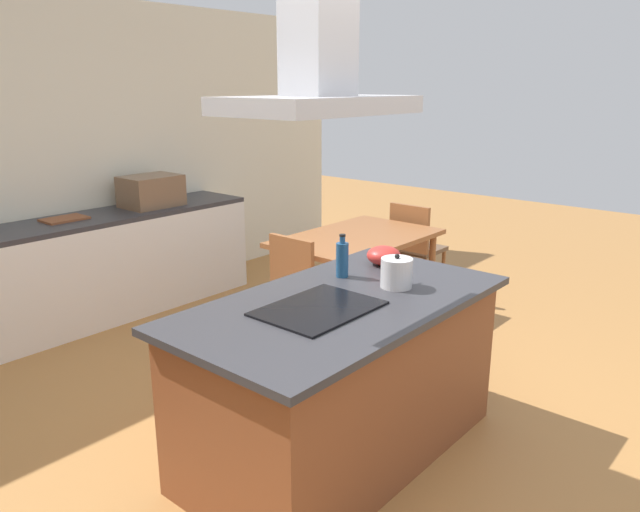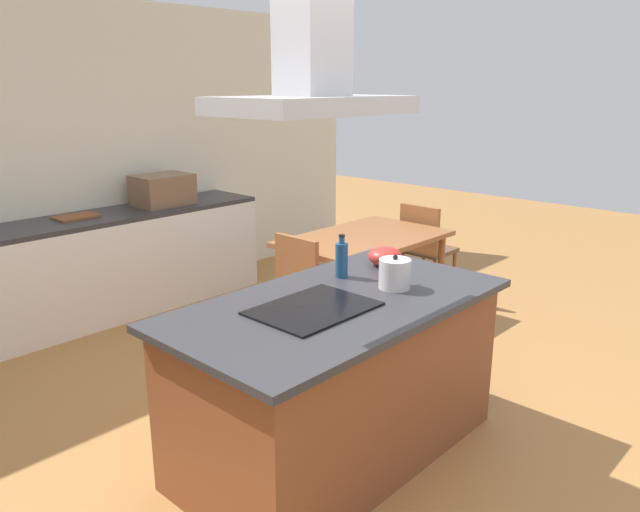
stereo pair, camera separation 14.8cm
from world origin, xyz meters
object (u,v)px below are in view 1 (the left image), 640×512
at_px(cooktop, 319,308).
at_px(cutting_board, 64,219).
at_px(olive_oil_bottle, 342,259).
at_px(tea_kettle, 397,273).
at_px(dining_table, 357,245).
at_px(chair_at_right_end, 414,243).
at_px(countertop_microwave, 151,191).
at_px(chair_at_left_end, 282,290).
at_px(range_hood, 318,56).
at_px(mixing_bowl, 384,255).

height_order(cooktop, cutting_board, cutting_board).
bearing_deg(olive_oil_bottle, tea_kettle, -81.89).
bearing_deg(cutting_board, olive_oil_bottle, -83.81).
bearing_deg(dining_table, chair_at_right_end, -0.00).
relative_size(countertop_microwave, cutting_board, 1.47).
height_order(cooktop, chair_at_right_end, cooktop).
height_order(tea_kettle, chair_at_left_end, tea_kettle).
relative_size(dining_table, chair_at_left_end, 1.57).
relative_size(cooktop, countertop_microwave, 1.20).
relative_size(olive_oil_bottle, dining_table, 0.18).
bearing_deg(range_hood, chair_at_right_end, 22.55).
height_order(tea_kettle, olive_oil_bottle, olive_oil_bottle).
relative_size(mixing_bowl, cutting_board, 0.62).
bearing_deg(chair_at_left_end, dining_table, 0.00).
relative_size(cooktop, range_hood, 0.67).
xyz_separation_m(cooktop, dining_table, (1.82, 1.14, -0.24)).
bearing_deg(chair_at_right_end, chair_at_left_end, 180.00).
bearing_deg(mixing_bowl, cooktop, -166.66).
distance_m(cooktop, cutting_board, 2.94).
height_order(countertop_microwave, chair_at_right_end, countertop_microwave).
bearing_deg(tea_kettle, countertop_microwave, 80.94).
distance_m(olive_oil_bottle, cutting_board, 2.70).
distance_m(chair_at_left_end, range_hood, 2.16).
bearing_deg(chair_at_left_end, chair_at_right_end, 0.00).
bearing_deg(mixing_bowl, cutting_board, 103.47).
xyz_separation_m(cooktop, tea_kettle, (0.54, -0.10, 0.08)).
distance_m(cooktop, dining_table, 2.16).
height_order(tea_kettle, countertop_microwave, countertop_microwave).
bearing_deg(mixing_bowl, dining_table, 44.01).
xyz_separation_m(cooktop, olive_oil_bottle, (0.50, 0.25, 0.10)).
distance_m(cooktop, tea_kettle, 0.56).
xyz_separation_m(chair_at_right_end, range_hood, (-2.74, -1.14, 1.59)).
xyz_separation_m(olive_oil_bottle, range_hood, (-0.50, -0.25, 1.09)).
height_order(countertop_microwave, range_hood, range_hood).
xyz_separation_m(mixing_bowl, chair_at_left_end, (0.05, 0.93, -0.45)).
distance_m(cooktop, countertop_microwave, 3.06).
xyz_separation_m(chair_at_right_end, chair_at_left_end, (-1.83, 0.00, 0.00)).
bearing_deg(dining_table, tea_kettle, -135.99).
bearing_deg(mixing_bowl, chair_at_right_end, 26.40).
height_order(mixing_bowl, range_hood, range_hood).
relative_size(olive_oil_bottle, cutting_board, 0.75).
xyz_separation_m(tea_kettle, chair_at_right_end, (2.20, 1.24, -0.47)).
height_order(countertop_microwave, dining_table, countertop_microwave).
xyz_separation_m(olive_oil_bottle, chair_at_right_end, (2.24, 0.89, -0.50)).
xyz_separation_m(mixing_bowl, cutting_board, (-0.65, 2.73, -0.05)).
distance_m(tea_kettle, chair_at_right_end, 2.56).
height_order(cooktop, tea_kettle, tea_kettle).
bearing_deg(dining_table, olive_oil_bottle, -146.12).
bearing_deg(chair_at_right_end, cutting_board, 144.75).
distance_m(tea_kettle, olive_oil_bottle, 0.35).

